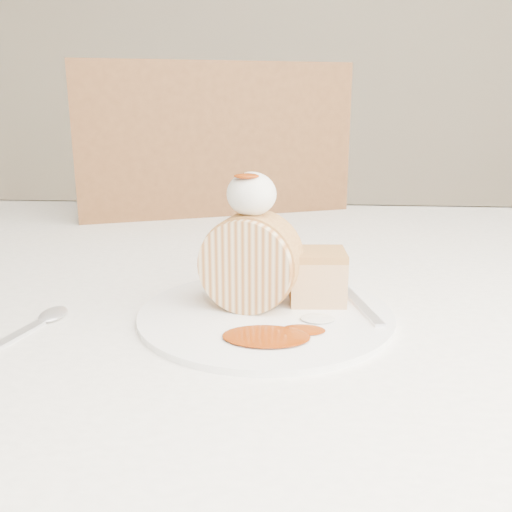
{
  "coord_description": "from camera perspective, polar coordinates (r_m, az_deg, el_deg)",
  "views": [
    {
      "loc": [
        0.06,
        -0.45,
        0.95
      ],
      "look_at": [
        0.02,
        0.07,
        0.81
      ],
      "focal_mm": 40.0,
      "sensor_mm": 36.0,
      "label": 1
    }
  ],
  "objects": [
    {
      "name": "chair_far",
      "position": [
        1.18,
        -4.91,
        -3.0
      ],
      "size": [
        0.61,
        0.61,
        1.01
      ],
      "rotation": [
        0.0,
        0.0,
        3.5
      ],
      "color": "brown",
      "rests_on": "ground"
    },
    {
      "name": "caramel_drizzle",
      "position": [
        0.52,
        -0.96,
        8.56
      ],
      "size": [
        0.02,
        0.02,
        0.01
      ],
      "primitive_type": "ellipsoid",
      "color": "#772704",
      "rests_on": "whipped_cream"
    },
    {
      "name": "cake_chunk",
      "position": [
        0.57,
        6.15,
        -2.36
      ],
      "size": [
        0.06,
        0.05,
        0.04
      ],
      "primitive_type": "cube",
      "rotation": [
        0.0,
        0.0,
        0.06
      ],
      "color": "#B48644",
      "rests_on": "plate"
    },
    {
      "name": "roulade_slice",
      "position": [
        0.54,
        -0.55,
        -0.62
      ],
      "size": [
        0.1,
        0.07,
        0.09
      ],
      "primitive_type": "cylinder",
      "rotation": [
        1.57,
        0.0,
        -0.21
      ],
      "color": "#CFB990",
      "rests_on": "plate"
    },
    {
      "name": "fork",
      "position": [
        0.56,
        10.44,
        -4.88
      ],
      "size": [
        0.05,
        0.14,
        0.0
      ],
      "primitive_type": "cube",
      "rotation": [
        0.0,
        0.0,
        0.24
      ],
      "color": "silver",
      "rests_on": "plate"
    },
    {
      "name": "plate",
      "position": [
        0.55,
        0.97,
        -5.88
      ],
      "size": [
        0.26,
        0.26,
        0.01
      ],
      "primitive_type": "cylinder",
      "rotation": [
        0.0,
        0.0,
        0.06
      ],
      "color": "white",
      "rests_on": "table"
    },
    {
      "name": "caramel_pool",
      "position": [
        0.49,
        1.01,
        -8.02
      ],
      "size": [
        0.08,
        0.05,
        0.0
      ],
      "primitive_type": null,
      "rotation": [
        0.0,
        0.0,
        0.06
      ],
      "color": "#772704",
      "rests_on": "plate"
    },
    {
      "name": "whipped_cream",
      "position": [
        0.53,
        -0.46,
        6.22
      ],
      "size": [
        0.05,
        0.05,
        0.04
      ],
      "primitive_type": "ellipsoid",
      "color": "silver",
      "rests_on": "roulade_slice"
    },
    {
      "name": "table",
      "position": [
        0.72,
        -1.14,
        -8.47
      ],
      "size": [
        1.4,
        0.9,
        0.75
      ],
      "color": "white",
      "rests_on": "ground"
    }
  ]
}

